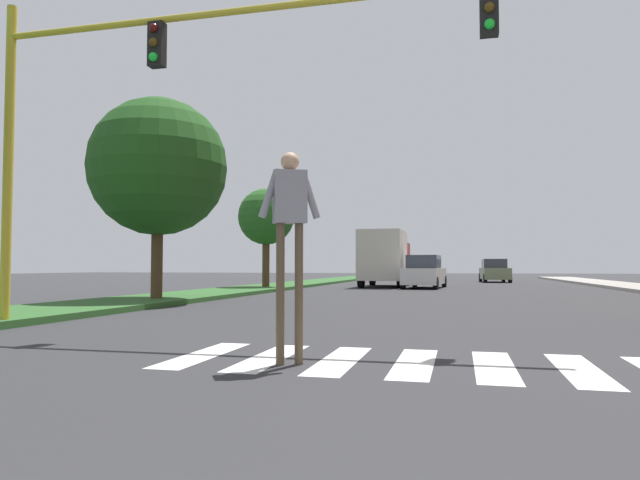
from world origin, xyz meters
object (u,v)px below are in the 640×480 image
Objects in this scene: truck_box_delivery at (385,258)px; sedan_midblock at (424,273)px; traffic_light_gantry at (160,82)px; sedan_distant at (495,271)px; tree_mid at (158,167)px; tree_far at (266,217)px; pedestrian_performer at (290,222)px.

sedan_midblock is at bearing -36.32° from truck_box_delivery.
sedan_distant is (7.63, 34.57, -3.63)m from traffic_light_gantry.
sedan_distant is (11.75, 27.40, -3.51)m from tree_mid.
sedan_distant is at bearing 54.91° from tree_far.
truck_box_delivery is (-2.18, 25.80, -0.03)m from pedestrian_performer.
sedan_distant is (4.42, 37.17, -0.87)m from pedestrian_performer.
tree_far is at bearing -125.09° from sedan_distant.
traffic_light_gantry is 22.06m from sedan_midblock.
tree_mid is 2.54× the size of pedestrian_performer.
sedan_midblock is (3.33, 21.51, -3.62)m from traffic_light_gantry.
tree_mid is 12.50m from pedestrian_performer.
truck_box_delivery is at bearing 87.45° from traffic_light_gantry.
traffic_light_gantry is 2.33× the size of sedan_distant.
tree_far is 0.47× the size of traffic_light_gantry.
tree_far is 1.04× the size of sedan_midblock.
truck_box_delivery is at bearing 94.82° from pedestrian_performer.
pedestrian_performer is at bearing -96.78° from sedan_distant.
traffic_light_gantry is 23.39m from truck_box_delivery.
pedestrian_performer is 0.53× the size of sedan_midblock.
tree_mid is at bearing -113.22° from sedan_distant.
traffic_light_gantry is at bearing -102.45° from sedan_distant.
sedan_midblock is at bearing 26.58° from tree_far.
tree_mid is at bearing 119.88° from traffic_light_gantry.
tree_far reaches higher than pedestrian_performer.
traffic_light_gantry is at bearing 140.98° from pedestrian_performer.
tree_far is 0.79× the size of truck_box_delivery.
tree_far is 1.09× the size of sedan_distant.
truck_box_delivery reaches higher than pedestrian_performer.
sedan_distant is at bearing 83.22° from pedestrian_performer.
sedan_midblock reaches higher than sedan_distant.
tree_far is at bearing 103.28° from traffic_light_gantry.
truck_box_delivery is (-6.60, -11.37, 0.85)m from sedan_distant.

